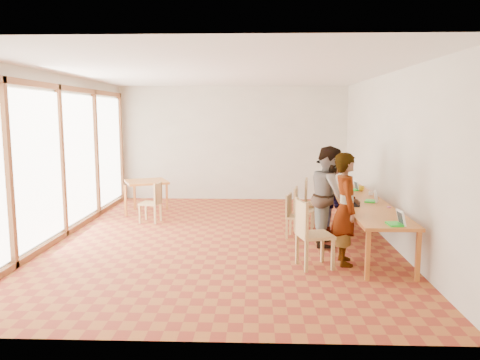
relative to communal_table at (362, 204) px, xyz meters
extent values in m
plane|color=#A15427|center=(-2.50, 0.23, -0.70)|extent=(8.00, 8.00, 0.00)
cube|color=beige|center=(-2.50, 4.23, 0.80)|extent=(6.00, 0.10, 3.00)
cube|color=beige|center=(-2.50, -3.77, 0.80)|extent=(6.00, 0.10, 3.00)
cube|color=beige|center=(0.50, 0.23, 0.80)|extent=(0.10, 8.00, 3.00)
cube|color=white|center=(-5.46, 0.23, 0.80)|extent=(0.10, 8.00, 3.00)
cube|color=white|center=(-2.50, 0.23, 2.32)|extent=(6.00, 8.00, 0.04)
cube|color=#BB5C29|center=(0.00, 0.00, 0.02)|extent=(0.80, 4.00, 0.05)
cube|color=#BB5C29|center=(-0.34, -1.94, -0.35)|extent=(0.06, 0.06, 0.70)
cube|color=#BB5C29|center=(-0.34, 1.94, -0.35)|extent=(0.06, 0.06, 0.70)
cube|color=#BB5C29|center=(0.34, -1.94, -0.35)|extent=(0.06, 0.06, 0.70)
cube|color=#BB5C29|center=(0.34, 1.94, -0.35)|extent=(0.06, 0.06, 0.70)
cube|color=#BB5C29|center=(-4.40, 2.37, 0.02)|extent=(0.90, 0.90, 0.05)
cube|color=#BB5C29|center=(-4.79, 1.98, -0.35)|extent=(0.05, 0.05, 0.70)
cube|color=#BB5C29|center=(-4.79, 2.76, -0.35)|extent=(0.05, 0.05, 0.70)
cube|color=#BB5C29|center=(-4.01, 1.98, -0.35)|extent=(0.05, 0.05, 0.70)
cube|color=#BB5C29|center=(-4.01, 2.76, -0.35)|extent=(0.05, 0.05, 0.70)
cube|color=tan|center=(-0.99, -1.39, -0.22)|extent=(0.58, 0.58, 0.05)
cube|color=tan|center=(-1.20, -1.44, 0.06)|extent=(0.16, 0.47, 0.50)
cube|color=tan|center=(-1.11, 0.29, -0.32)|extent=(0.47, 0.47, 0.04)
cube|color=tan|center=(-1.27, 0.34, -0.10)|extent=(0.14, 0.37, 0.39)
cube|color=tan|center=(-0.92, 0.91, -0.31)|extent=(0.46, 0.46, 0.04)
cube|color=tan|center=(-1.09, 0.95, -0.08)|extent=(0.11, 0.39, 0.41)
cube|color=tan|center=(-0.66, 1.22, -0.25)|extent=(0.50, 0.50, 0.04)
cube|color=tan|center=(-0.86, 1.25, 0.01)|extent=(0.10, 0.45, 0.47)
cube|color=tan|center=(-4.11, 1.43, -0.30)|extent=(0.45, 0.45, 0.04)
cube|color=tan|center=(-3.93, 1.40, -0.07)|extent=(0.10, 0.40, 0.41)
imported|color=gray|center=(-0.52, -1.21, 0.15)|extent=(0.41, 0.62, 1.70)
imported|color=gray|center=(-0.60, -0.16, 0.16)|extent=(0.71, 0.88, 1.73)
imported|color=gray|center=(-0.46, 0.53, 0.10)|extent=(0.64, 1.06, 1.60)
cube|color=#25D52C|center=(0.04, -1.80, 0.06)|extent=(0.20, 0.27, 0.03)
cube|color=white|center=(0.13, -1.79, 0.15)|extent=(0.09, 0.24, 0.21)
cube|color=#25D52C|center=(0.12, -0.08, 0.06)|extent=(0.25, 0.29, 0.03)
cube|color=white|center=(0.21, -0.11, 0.15)|extent=(0.15, 0.24, 0.21)
cube|color=#25D52C|center=(0.07, 1.17, 0.06)|extent=(0.20, 0.26, 0.02)
cube|color=white|center=(0.15, 1.19, 0.14)|extent=(0.10, 0.22, 0.19)
imported|color=gold|center=(0.22, 1.11, 0.10)|extent=(0.14, 0.14, 0.10)
cylinder|color=#156D14|center=(-0.19, 0.96, 0.19)|extent=(0.07, 0.07, 0.28)
cylinder|color=silver|center=(-0.23, 0.56, 0.09)|extent=(0.07, 0.07, 0.09)
cylinder|color=white|center=(0.30, 0.62, 0.08)|extent=(0.08, 0.08, 0.06)
cube|color=#BE4579|center=(0.31, -0.57, 0.05)|extent=(0.05, 0.10, 0.01)
cube|color=black|center=(-0.24, -0.43, 0.09)|extent=(0.16, 0.26, 0.09)
camera|label=1|loc=(-1.86, -8.18, 1.57)|focal=35.00mm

